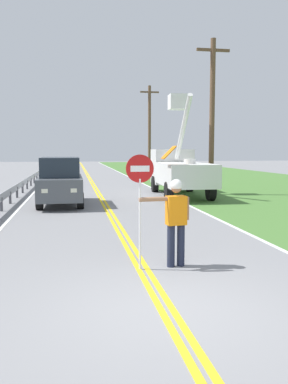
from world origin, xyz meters
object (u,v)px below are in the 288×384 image
at_px(stop_sign_paddle, 140,186).
at_px(utility_pole_near, 212,114).
at_px(utility_bucket_truck, 179,169).
at_px(flagger_worker, 176,217).
at_px(oncoming_suv_nearest, 61,181).
at_px(utility_pole_mid, 149,129).

height_order(stop_sign_paddle, utility_pole_near, utility_pole_near).
height_order(stop_sign_paddle, utility_bucket_truck, utility_bucket_truck).
distance_m(stop_sign_paddle, utility_bucket_truck, 13.71).
relative_size(flagger_worker, oncoming_suv_nearest, 0.40).
relative_size(utility_bucket_truck, utility_pole_near, 0.84).
relative_size(stop_sign_paddle, utility_pole_mid, 0.27).
relative_size(oncoming_suv_nearest, utility_pole_mid, 0.54).
bearing_deg(utility_pole_mid, utility_bucket_truck, -95.59).
distance_m(stop_sign_paddle, oncoming_suv_nearest, 10.40).
xyz_separation_m(flagger_worker, stop_sign_paddle, (-0.76, -0.09, 0.66)).
bearing_deg(stop_sign_paddle, utility_pole_near, 64.87).
bearing_deg(stop_sign_paddle, flagger_worker, 7.04).
distance_m(utility_bucket_truck, oncoming_suv_nearest, 6.76).
bearing_deg(oncoming_suv_nearest, stop_sign_paddle, -79.66).
relative_size(utility_bucket_truck, oncoming_suv_nearest, 1.50).
distance_m(oncoming_suv_nearest, utility_pole_mid, 21.81).
bearing_deg(utility_bucket_truck, stop_sign_paddle, -108.20).
xyz_separation_m(oncoming_suv_nearest, utility_pole_mid, (7.83, 20.07, 3.37)).
bearing_deg(flagger_worker, utility_pole_near, 67.56).
distance_m(flagger_worker, utility_pole_near, 14.30).
bearing_deg(oncoming_suv_nearest, utility_pole_mid, 68.68).
relative_size(utility_bucket_truck, utility_pole_mid, 0.81).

